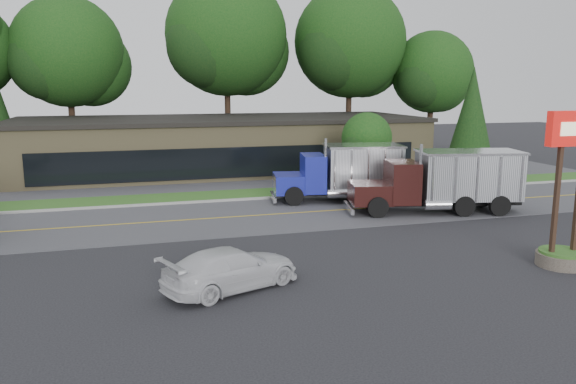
# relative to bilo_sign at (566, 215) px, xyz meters

# --- Properties ---
(ground) EXTENTS (140.00, 140.00, 0.00)m
(ground) POSITION_rel_bilo_sign_xyz_m (-10.50, 2.50, -2.02)
(ground) COLOR #303035
(ground) RESTS_ON ground
(road) EXTENTS (60.00, 8.00, 0.02)m
(road) POSITION_rel_bilo_sign_xyz_m (-10.50, 11.50, -2.02)
(road) COLOR #5B5B61
(road) RESTS_ON ground
(center_line) EXTENTS (60.00, 0.12, 0.01)m
(center_line) POSITION_rel_bilo_sign_xyz_m (-10.50, 11.50, -2.02)
(center_line) COLOR gold
(center_line) RESTS_ON ground
(curb) EXTENTS (60.00, 0.30, 0.12)m
(curb) POSITION_rel_bilo_sign_xyz_m (-10.50, 15.70, -2.02)
(curb) COLOR #9E9E99
(curb) RESTS_ON ground
(grass_verge) EXTENTS (60.00, 3.40, 0.03)m
(grass_verge) POSITION_rel_bilo_sign_xyz_m (-10.50, 17.50, -2.02)
(grass_verge) COLOR #376121
(grass_verge) RESTS_ON ground
(far_parking) EXTENTS (60.00, 7.00, 0.02)m
(far_parking) POSITION_rel_bilo_sign_xyz_m (-10.50, 22.50, -2.02)
(far_parking) COLOR #5B5B61
(far_parking) RESTS_ON ground
(strip_mall) EXTENTS (32.00, 12.00, 4.00)m
(strip_mall) POSITION_rel_bilo_sign_xyz_m (-8.50, 28.50, -0.02)
(strip_mall) COLOR #8C7D55
(strip_mall) RESTS_ON ground
(bilo_sign) EXTENTS (2.20, 1.90, 5.95)m
(bilo_sign) POSITION_rel_bilo_sign_xyz_m (0.00, 0.00, 0.00)
(bilo_sign) COLOR #6B6054
(bilo_sign) RESTS_ON ground
(tree_far_b) EXTENTS (10.17, 9.57, 14.51)m
(tree_far_b) POSITION_rel_bilo_sign_xyz_m (-20.34, 36.62, 7.24)
(tree_far_b) COLOR #382619
(tree_far_b) RESTS_ON ground
(tree_far_c) EXTENTS (11.99, 11.29, 17.10)m
(tree_far_c) POSITION_rel_bilo_sign_xyz_m (-6.32, 36.64, 8.90)
(tree_far_c) COLOR #382619
(tree_far_c) RESTS_ON ground
(tree_far_d) EXTENTS (11.53, 10.85, 16.44)m
(tree_far_d) POSITION_rel_bilo_sign_xyz_m (5.68, 35.64, 8.47)
(tree_far_d) COLOR #382619
(tree_far_d) RESTS_ON ground
(tree_far_e) EXTENTS (8.51, 8.01, 12.14)m
(tree_far_e) POSITION_rel_bilo_sign_xyz_m (13.63, 33.60, 5.72)
(tree_far_e) COLOR #382619
(tree_far_e) RESTS_ON ground
(evergreen_right) EXTENTS (3.65, 3.65, 8.29)m
(evergreen_right) POSITION_rel_bilo_sign_xyz_m (9.50, 20.50, 2.53)
(evergreen_right) COLOR #382619
(evergreen_right) RESTS_ON ground
(tree_verge) EXTENTS (3.58, 3.37, 5.11)m
(tree_verge) POSITION_rel_bilo_sign_xyz_m (-0.45, 17.54, 1.22)
(tree_verge) COLOR #382619
(tree_verge) RESTS_ON ground
(dump_truck_blue) EXTENTS (7.93, 3.80, 3.36)m
(dump_truck_blue) POSITION_rel_bilo_sign_xyz_m (-3.40, 13.96, -0.22)
(dump_truck_blue) COLOR black
(dump_truck_blue) RESTS_ON ground
(dump_truck_maroon) EXTENTS (9.50, 4.42, 3.36)m
(dump_truck_maroon) POSITION_rel_bilo_sign_xyz_m (0.65, 9.52, -0.21)
(dump_truck_maroon) COLOR black
(dump_truck_maroon) RESTS_ON ground
(rally_car) EXTENTS (5.30, 3.73, 1.42)m
(rally_car) POSITION_rel_bilo_sign_xyz_m (-12.72, 1.08, -1.31)
(rally_car) COLOR silver
(rally_car) RESTS_ON ground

